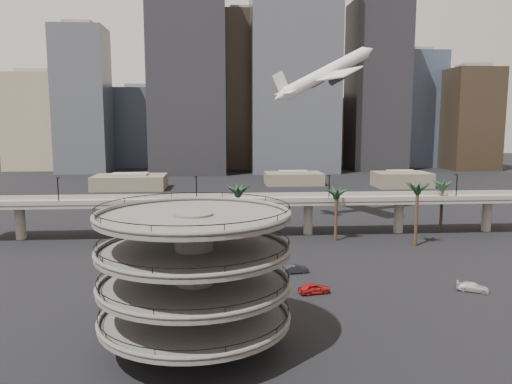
{
  "coord_description": "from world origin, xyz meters",
  "views": [
    {
      "loc": [
        -10.22,
        -59.64,
        26.43
      ],
      "look_at": [
        -3.45,
        28.0,
        14.05
      ],
      "focal_mm": 35.0,
      "sensor_mm": 36.0,
      "label": 1
    }
  ],
  "objects": [
    {
      "name": "parking_ramp",
      "position": [
        -13.0,
        -4.0,
        9.84
      ],
      "size": [
        22.2,
        22.2,
        17.35
      ],
      "color": "#514F4C",
      "rests_on": "ground"
    },
    {
      "name": "low_buildings",
      "position": [
        6.89,
        142.3,
        2.86
      ],
      "size": [
        135.0,
        27.5,
        6.8
      ],
      "color": "brown",
      "rests_on": "ground"
    },
    {
      "name": "airborne_jet",
      "position": [
        17.94,
        71.4,
        38.82
      ],
      "size": [
        30.05,
        28.53,
        17.01
      ],
      "rotation": [
        0.0,
        -0.45,
        0.31
      ],
      "color": "silver",
      "rests_on": "ground"
    },
    {
      "name": "car_c",
      "position": [
        29.61,
        12.98,
        0.69
      ],
      "size": [
        5.15,
        3.9,
        1.39
      ],
      "primitive_type": "imported",
      "rotation": [
        0.0,
        0.0,
        1.1
      ],
      "color": "#B7B7B2",
      "rests_on": "ground"
    },
    {
      "name": "ground",
      "position": [
        0.0,
        0.0,
        0.0
      ],
      "size": [
        700.0,
        700.0,
        0.0
      ],
      "primitive_type": "plane",
      "color": "black",
      "rests_on": "ground"
    },
    {
      "name": "car_a",
      "position": [
        4.53,
        13.9,
        0.84
      ],
      "size": [
        5.21,
        2.93,
        1.67
      ],
      "primitive_type": "imported",
      "rotation": [
        0.0,
        0.0,
        1.77
      ],
      "color": "#A41717",
      "rests_on": "ground"
    },
    {
      "name": "car_b",
      "position": [
        3.3,
        24.58,
        0.75
      ],
      "size": [
        4.74,
        2.31,
        1.5
      ],
      "primitive_type": "imported",
      "rotation": [
        0.0,
        0.0,
        1.74
      ],
      "color": "black",
      "rests_on": "ground"
    },
    {
      "name": "overpass",
      "position": [
        0.0,
        55.0,
        7.34
      ],
      "size": [
        130.0,
        9.3,
        14.7
      ],
      "color": "slate",
      "rests_on": "ground"
    },
    {
      "name": "skyline",
      "position": [
        15.11,
        217.08,
        42.82
      ],
      "size": [
        269.0,
        86.0,
        117.14
      ],
      "color": "#7F7158",
      "rests_on": "ground"
    },
    {
      "name": "palm_trees",
      "position": [
        21.48,
        47.47,
        11.3
      ],
      "size": [
        54.4,
        18.4,
        14.0
      ],
      "color": "#41301C",
      "rests_on": "ground"
    }
  ]
}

